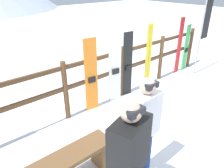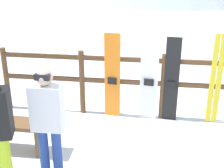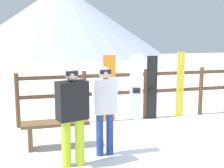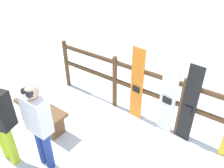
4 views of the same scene
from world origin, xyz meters
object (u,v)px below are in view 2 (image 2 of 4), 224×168
object	(u,v)px
person_white	(48,118)
snowboard_white	(149,78)
snowboard_orange	(112,77)
snowboard_black_stripe	(172,80)
bench	(11,129)
ski_pair_yellow	(216,80)

from	to	relation	value
person_white	snowboard_white	xyz separation A→B (m)	(1.19, 1.90, -0.11)
snowboard_orange	person_white	bearing A→B (deg)	-105.79
snowboard_orange	snowboard_white	distance (m)	0.65
snowboard_black_stripe	bench	bearing A→B (deg)	-150.43
person_white	ski_pair_yellow	world-z (taller)	ski_pair_yellow
bench	person_white	xyz separation A→B (m)	(0.80, -0.55, 0.54)
snowboard_orange	ski_pair_yellow	size ratio (longest dim) A/B	0.97
bench	ski_pair_yellow	bearing A→B (deg)	23.45
snowboard_black_stripe	person_white	bearing A→B (deg)	-129.81
bench	snowboard_white	bearing A→B (deg)	34.18
bench	snowboard_orange	xyz separation A→B (m)	(1.33, 1.35, 0.42)
snowboard_black_stripe	ski_pair_yellow	distance (m)	0.74
snowboard_white	snowboard_orange	bearing A→B (deg)	-180.00
bench	snowboard_black_stripe	xyz separation A→B (m)	(2.38, 1.35, 0.40)
person_white	snowboard_white	distance (m)	2.24
bench	ski_pair_yellow	distance (m)	3.43
bench	ski_pair_yellow	xyz separation A→B (m)	(3.12, 1.35, 0.45)
snowboard_white	snowboard_black_stripe	world-z (taller)	snowboard_white
bench	ski_pair_yellow	size ratio (longest dim) A/B	0.75
snowboard_orange	ski_pair_yellow	distance (m)	1.78
snowboard_black_stripe	snowboard_orange	bearing A→B (deg)	180.00
snowboard_white	person_white	bearing A→B (deg)	-122.10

